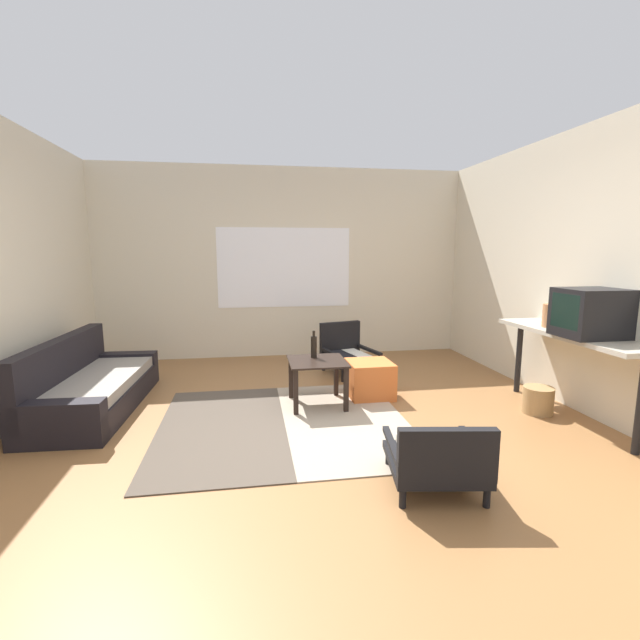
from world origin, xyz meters
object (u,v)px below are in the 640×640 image
at_px(clay_vase, 554,313).
at_px(wicker_basket, 538,400).
at_px(armchair_by_window, 347,351).
at_px(console_shelf, 572,341).
at_px(ottoman_orange, 370,379).
at_px(glass_bottle, 314,346).
at_px(couch, 90,388).
at_px(coffee_table, 317,370).
at_px(armchair_striped_foreground, 437,458).
at_px(crt_television, 593,313).

height_order(clay_vase, wicker_basket, clay_vase).
bearing_deg(wicker_basket, armchair_by_window, 131.29).
relative_size(armchair_by_window, console_shelf, 0.46).
xyz_separation_m(ottoman_orange, glass_bottle, (-0.60, -0.05, 0.39)).
relative_size(armchair_by_window, glass_bottle, 2.72).
xyz_separation_m(clay_vase, glass_bottle, (-2.25, 0.55, -0.36)).
relative_size(couch, wicker_basket, 6.76).
distance_m(console_shelf, clay_vase, 0.34).
bearing_deg(couch, coffee_table, -6.03).
bearing_deg(clay_vase, ottoman_orange, 159.98).
bearing_deg(armchair_striped_foreground, ottoman_orange, 87.80).
height_order(console_shelf, glass_bottle, console_shelf).
relative_size(coffee_table, armchair_striped_foreground, 0.81).
bearing_deg(couch, armchair_by_window, 18.26).
bearing_deg(armchair_by_window, glass_bottle, -119.35).
bearing_deg(ottoman_orange, wicker_basket, -26.31).
height_order(couch, console_shelf, console_shelf).
distance_m(console_shelf, crt_television, 0.36).
distance_m(armchair_striped_foreground, wicker_basket, 1.92).
relative_size(ottoman_orange, console_shelf, 0.27).
distance_m(armchair_striped_foreground, crt_television, 2.05).
relative_size(console_shelf, wicker_basket, 5.93).
bearing_deg(crt_television, coffee_table, 157.78).
relative_size(crt_television, clay_vase, 1.52).
relative_size(couch, armchair_striped_foreground, 2.68).
xyz_separation_m(couch, coffee_table, (2.21, -0.23, 0.15)).
relative_size(armchair_by_window, crt_television, 1.37).
bearing_deg(coffee_table, glass_bottle, 97.07).
bearing_deg(armchair_striped_foreground, console_shelf, 30.42).
xyz_separation_m(armchair_by_window, crt_television, (1.68, -2.06, 0.75)).
relative_size(coffee_table, console_shelf, 0.34).
height_order(couch, coffee_table, couch).
height_order(armchair_by_window, ottoman_orange, armchair_by_window).
relative_size(clay_vase, glass_bottle, 1.30).
xyz_separation_m(couch, armchair_striped_foreground, (2.72, -1.94, 0.00)).
bearing_deg(armchair_by_window, crt_television, -50.86).
height_order(couch, clay_vase, clay_vase).
distance_m(armchair_by_window, wicker_basket, 2.26).
relative_size(armchair_striped_foreground, wicker_basket, 2.52).
height_order(armchair_striped_foreground, wicker_basket, armchair_striped_foreground).
xyz_separation_m(armchair_by_window, glass_bottle, (-0.57, -1.02, 0.31)).
height_order(console_shelf, crt_television, crt_television).
bearing_deg(armchair_by_window, armchair_striped_foreground, -90.84).
distance_m(armchair_by_window, crt_television, 2.76).
height_order(couch, armchair_striped_foreground, couch).
distance_m(crt_television, glass_bottle, 2.52).
distance_m(couch, wicker_basket, 4.33).
distance_m(armchair_striped_foreground, glass_bottle, 1.94).
distance_m(ottoman_orange, console_shelf, 1.94).
xyz_separation_m(armchair_striped_foreground, console_shelf, (1.72, 1.01, 0.50)).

